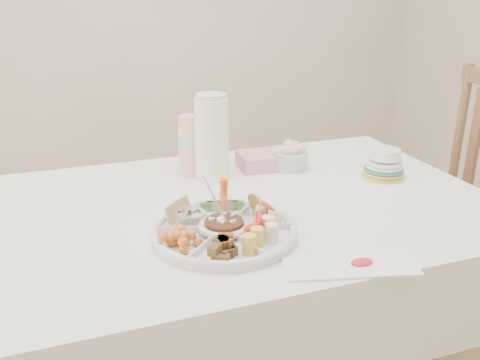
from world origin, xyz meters
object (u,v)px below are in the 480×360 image
object	(u,v)px
thermos	(212,136)
plate_stack	(384,164)
dining_table	(246,306)
chair	(450,212)
party_tray	(224,229)

from	to	relation	value
thermos	plate_stack	xyz separation A→B (m)	(0.56, -0.19, -0.10)
plate_stack	thermos	bearing A→B (deg)	161.35
dining_table	chair	size ratio (longest dim) A/B	1.39
chair	party_tray	distance (m)	1.10
party_tray	thermos	world-z (taller)	thermos
thermos	plate_stack	bearing A→B (deg)	-18.65
dining_table	plate_stack	world-z (taller)	plate_stack
chair	thermos	distance (m)	1.01
chair	plate_stack	bearing A→B (deg)	-177.17
thermos	party_tray	bearing A→B (deg)	-102.71
dining_table	thermos	world-z (taller)	thermos
dining_table	plate_stack	size ratio (longest dim) A/B	10.48
dining_table	plate_stack	xyz separation A→B (m)	(0.52, 0.05, 0.43)
dining_table	thermos	size ratio (longest dim) A/B	5.09
chair	party_tray	bearing A→B (deg)	-168.48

